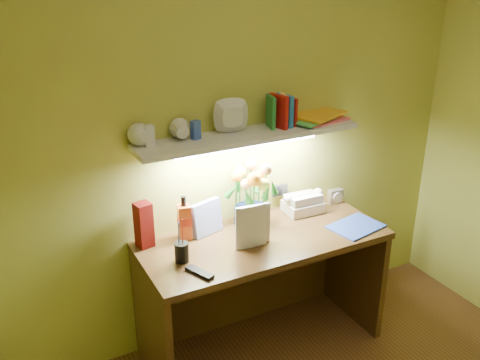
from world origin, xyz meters
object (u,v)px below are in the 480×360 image
object	(u,v)px
desk	(262,293)
telephone	(303,201)
flower_bouquet	(252,195)
whisky_bottle	(184,218)
desk_clock	(335,196)

from	to	relation	value
desk	telephone	world-z (taller)	telephone
flower_bouquet	telephone	distance (m)	0.38
flower_bouquet	telephone	size ratio (longest dim) A/B	1.65
telephone	whisky_bottle	bearing A→B (deg)	-178.78
desk_clock	telephone	bearing A→B (deg)	-172.68
telephone	whisky_bottle	xyz separation A→B (m)	(-0.78, 0.01, 0.06)
desk_clock	flower_bouquet	bearing A→B (deg)	-173.70
desk	whisky_bottle	size ratio (longest dim) A/B	5.45
flower_bouquet	whisky_bottle	world-z (taller)	flower_bouquet
desk	whisky_bottle	distance (m)	0.67
flower_bouquet	telephone	world-z (taller)	flower_bouquet
desk	whisky_bottle	xyz separation A→B (m)	(-0.40, 0.19, 0.50)
desk	flower_bouquet	bearing A→B (deg)	83.04
telephone	desk_clock	size ratio (longest dim) A/B	2.47
telephone	desk	bearing A→B (deg)	-152.64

